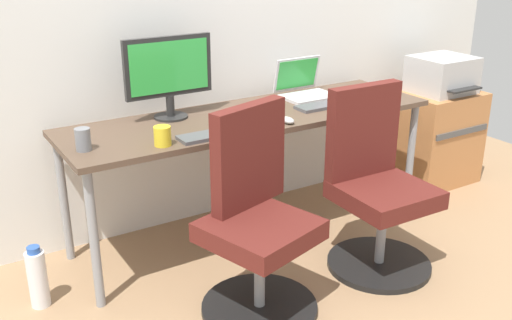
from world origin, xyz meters
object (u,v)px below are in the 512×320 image
Objects in this scene: desktop_monitor at (169,72)px; open_laptop at (304,87)px; printer at (442,75)px; water_bottle_on_floor at (38,278)px; office_chair_right at (376,189)px; side_cabinet at (435,137)px; office_chair_left at (256,223)px; coffee_mug at (162,136)px.

desktop_monitor is 0.89m from open_laptop.
printer is 1.29× the size of water_bottle_on_floor.
office_chair_right is 3.03× the size of water_bottle_on_floor.
printer is at bearing -90.00° from side_cabinet.
office_chair_left is at bearing -136.43° from open_laptop.
side_cabinet is 0.44m from printer.
printer is at bearing 29.20° from office_chair_right.
printer is (1.85, 0.63, 0.33)m from office_chair_left.
side_cabinet is 1.59× the size of printer.
printer reaches higher than water_bottle_on_floor.
printer is 4.35× the size of coffee_mug.
open_laptop reaches higher than side_cabinet.
water_bottle_on_floor is (-0.87, 0.52, -0.28)m from office_chair_left.
desktop_monitor is (0.83, 0.27, 0.82)m from water_bottle_on_floor.
side_cabinet is 2.05× the size of water_bottle_on_floor.
open_laptop is at bearing 43.57° from office_chair_left.
water_bottle_on_floor is at bearing -171.16° from open_laptop.
desktop_monitor is at bearing 18.17° from water_bottle_on_floor.
coffee_mug is (-0.21, -0.38, -0.20)m from desktop_monitor.
office_chair_left is 0.96m from desktop_monitor.
coffee_mug is (-2.11, -0.23, 0.01)m from printer.
open_laptop is at bearing 8.84° from water_bottle_on_floor.
side_cabinet is 2.73m from water_bottle_on_floor.
side_cabinet is 2.01m from desktop_monitor.
office_chair_right is 1.48× the size of side_cabinet.
coffee_mug is at bearing -118.86° from desktop_monitor.
office_chair_left is 1.48× the size of side_cabinet.
desktop_monitor reaches higher than open_laptop.
water_bottle_on_floor is at bearing -177.51° from printer.
water_bottle_on_floor is at bearing 162.18° from office_chair_right.
open_laptop is (-1.03, 0.14, 0.02)m from printer.
coffee_mug is (-0.26, 0.40, 0.34)m from office_chair_left.
side_cabinet is (1.13, 0.63, -0.10)m from office_chair_right.
office_chair_left is 1.05m from water_bottle_on_floor.
office_chair_left is 3.03× the size of open_laptop.
water_bottle_on_floor is 1.82m from open_laptop.
office_chair_right is (0.72, 0.00, 0.00)m from office_chair_left.
open_laptop reaches higher than office_chair_right.
coffee_mug is at bearing -10.51° from water_bottle_on_floor.
side_cabinet is 2.17m from coffee_mug.
office_chair_right is 2.35× the size of printer.
water_bottle_on_floor is at bearing 149.49° from office_chair_left.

